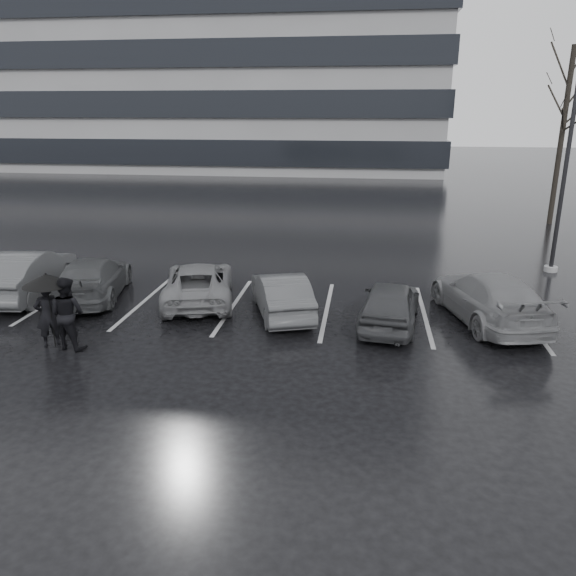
% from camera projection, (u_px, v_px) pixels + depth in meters
% --- Properties ---
extents(ground, '(160.00, 160.00, 0.00)m').
position_uv_depth(ground, '(296.00, 342.00, 14.17)').
color(ground, black).
rests_on(ground, ground).
extents(office_building, '(61.00, 26.00, 29.00)m').
position_uv_depth(office_building, '(143.00, 20.00, 57.95)').
color(office_building, gray).
rests_on(office_building, ground).
extents(car_main, '(1.92, 3.80, 1.24)m').
position_uv_depth(car_main, '(390.00, 303.00, 15.10)').
color(car_main, black).
rests_on(car_main, ground).
extents(car_west_a, '(2.40, 3.90, 1.21)m').
position_uv_depth(car_west_a, '(281.00, 294.00, 15.91)').
color(car_west_a, '#2C2C2E').
rests_on(car_west_a, ground).
extents(car_west_b, '(2.92, 4.62, 1.19)m').
position_uv_depth(car_west_b, '(199.00, 283.00, 17.00)').
color(car_west_b, '#4F4F52').
rests_on(car_west_b, ground).
extents(car_west_c, '(2.69, 4.63, 1.26)m').
position_uv_depth(car_west_c, '(93.00, 278.00, 17.29)').
color(car_west_c, black).
rests_on(car_west_c, ground).
extents(car_west_d, '(2.10, 4.62, 1.47)m').
position_uv_depth(car_west_d, '(26.00, 273.00, 17.43)').
color(car_west_d, '#2C2C2E').
rests_on(car_west_d, ground).
extents(car_east, '(2.98, 5.02, 1.36)m').
position_uv_depth(car_east, '(489.00, 297.00, 15.40)').
color(car_east, '#4F4F52').
rests_on(car_east, ground).
extents(pedestrian_left, '(0.69, 0.68, 1.62)m').
position_uv_depth(pedestrian_left, '(47.00, 315.00, 13.72)').
color(pedestrian_left, black).
rests_on(pedestrian_left, ground).
extents(pedestrian_right, '(1.01, 0.86, 1.80)m').
position_uv_depth(pedestrian_right, '(67.00, 313.00, 13.56)').
color(pedestrian_right, black).
rests_on(pedestrian_right, ground).
extents(umbrella, '(1.12, 1.12, 1.90)m').
position_uv_depth(umbrella, '(46.00, 280.00, 13.37)').
color(umbrella, black).
rests_on(umbrella, ground).
extents(lamp_post, '(0.46, 0.46, 8.45)m').
position_uv_depth(lamp_post, '(566.00, 162.00, 19.15)').
color(lamp_post, gray).
rests_on(lamp_post, ground).
extents(stall_stripes, '(19.72, 5.00, 0.00)m').
position_uv_depth(stall_stripes, '(280.00, 307.00, 16.63)').
color(stall_stripes, '#9E9EA1').
rests_on(stall_stripes, ground).
extents(tree_north, '(0.26, 0.26, 8.50)m').
position_uv_depth(tree_north, '(561.00, 138.00, 27.48)').
color(tree_north, black).
rests_on(tree_north, ground).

